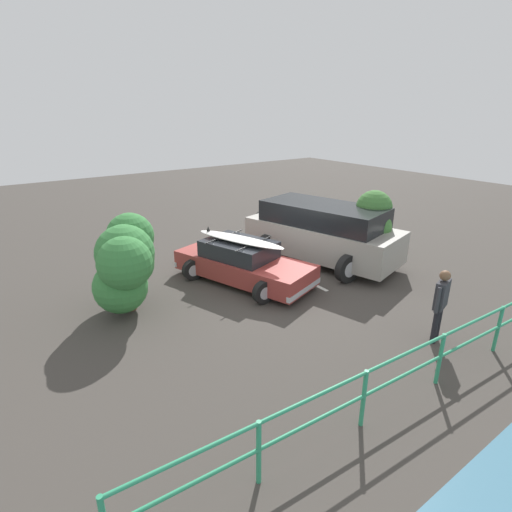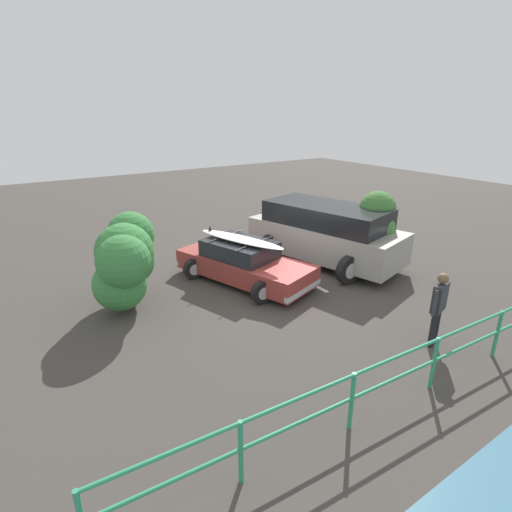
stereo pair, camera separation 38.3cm
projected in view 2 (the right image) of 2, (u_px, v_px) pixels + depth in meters
The scene contains 8 objects.
ground_plane at pixel (269, 283), 11.42m from camera, with size 44.00×44.00×0.02m, color #423D38.
parking_stripe at pixel (285, 270), 12.29m from camera, with size 3.78×0.12×0.00m, color silver.
sedan_car at pixel (243, 262), 11.35m from camera, with size 2.89×4.36×1.46m.
suv_car at pixel (325, 233), 12.64m from camera, with size 3.46×5.24×1.88m.
person_bystander at pixel (439, 303), 8.09m from camera, with size 0.61×0.30×1.62m.
railing_fence at pixel (397, 372), 6.45m from camera, with size 9.62×0.61×1.02m.
bush_near_left at pixel (125, 259), 9.58m from camera, with size 1.79×2.19×2.30m.
bush_near_right at pixel (371, 226), 12.22m from camera, with size 1.52×1.54×2.35m.
Camera 2 is at (6.07, 8.50, 4.69)m, focal length 28.00 mm.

